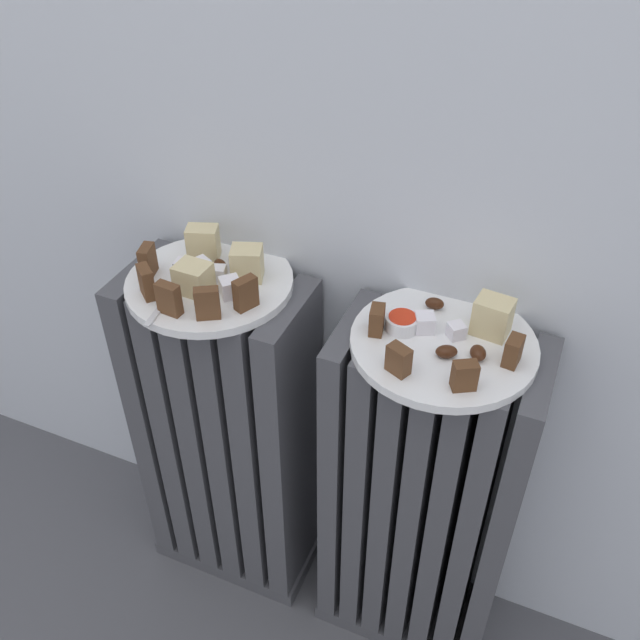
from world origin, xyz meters
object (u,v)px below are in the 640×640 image
(plate_left, at_px, (210,283))
(fork, at_px, (166,301))
(radiator_right, at_px, (420,504))
(radiator_left, at_px, (229,439))
(jam_bowl_right, at_px, (402,322))
(plate_right, at_px, (443,344))

(plate_left, xyz_separation_m, fork, (-0.03, -0.07, 0.01))
(radiator_right, height_order, fork, fork)
(radiator_left, distance_m, radiator_right, 0.33)
(radiator_left, distance_m, jam_bowl_right, 0.43)
(radiator_right, height_order, plate_right, plate_right)
(radiator_left, bearing_deg, plate_left, 180.00)
(jam_bowl_right, relative_size, fork, 0.44)
(plate_right, bearing_deg, plate_left, 180.00)
(radiator_left, xyz_separation_m, jam_bowl_right, (0.27, 0.00, 0.33))
(radiator_left, height_order, plate_right, plate_right)
(radiator_left, relative_size, jam_bowl_right, 14.71)
(plate_right, relative_size, jam_bowl_right, 5.50)
(plate_left, xyz_separation_m, jam_bowl_right, (0.27, 0.00, 0.02))
(plate_right, relative_size, fork, 2.43)
(jam_bowl_right, bearing_deg, plate_right, -0.83)
(radiator_right, relative_size, plate_right, 2.68)
(plate_right, bearing_deg, fork, -169.30)
(radiator_right, distance_m, fork, 0.49)
(radiator_left, bearing_deg, jam_bowl_right, 0.17)
(radiator_left, bearing_deg, radiator_right, 0.00)
(radiator_left, bearing_deg, fork, -111.35)
(radiator_left, bearing_deg, plate_right, 0.00)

